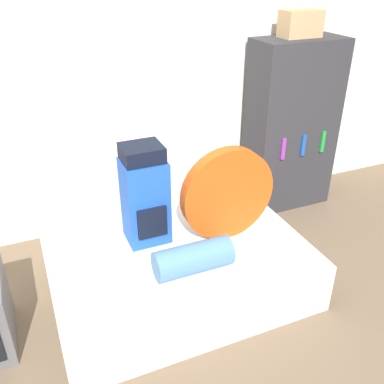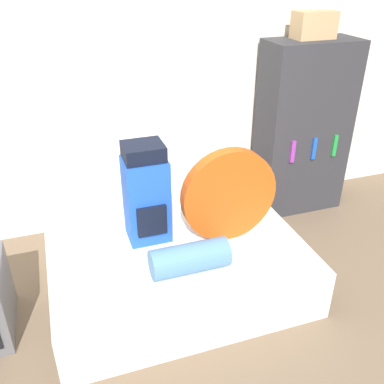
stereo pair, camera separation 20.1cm
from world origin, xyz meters
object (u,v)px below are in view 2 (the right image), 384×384
at_px(backpack, 146,194).
at_px(sleeping_roll, 190,258).
at_px(cardboard_box, 314,25).
at_px(tent_bag, 229,195).
at_px(bookshelf, 303,129).

height_order(backpack, sleeping_roll, backpack).
height_order(backpack, cardboard_box, cardboard_box).
bearing_deg(backpack, tent_bag, -18.68).
bearing_deg(cardboard_box, bookshelf, -73.53).
height_order(tent_bag, sleeping_roll, tent_bag).
xyz_separation_m(tent_bag, sleeping_roll, (-0.41, -0.31, -0.26)).
bearing_deg(bookshelf, sleeping_roll, -143.02).
bearing_deg(tent_bag, cardboard_box, 37.97).
distance_m(tent_bag, bookshelf, 1.46).
xyz_separation_m(tent_bag, cardboard_box, (1.15, 0.90, 1.04)).
distance_m(sleeping_roll, bookshelf, 2.00).
height_order(bookshelf, cardboard_box, cardboard_box).
relative_size(bookshelf, cardboard_box, 4.64).
bearing_deg(cardboard_box, tent_bag, -142.03).
distance_m(bookshelf, cardboard_box, 0.97).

